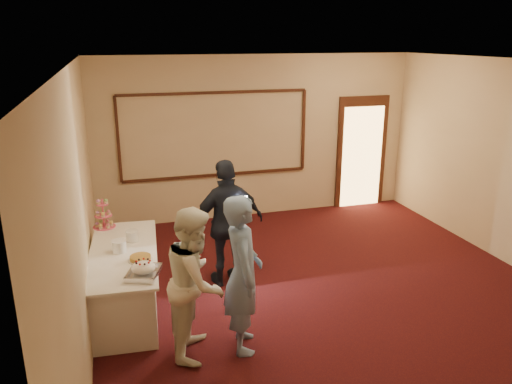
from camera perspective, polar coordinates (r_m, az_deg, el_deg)
The scene contains 14 objects.
floor at distance 6.73m, azimuth 8.93°, elevation -12.15°, with size 7.00×7.00×0.00m, color black.
room_walls at distance 6.01m, azimuth 9.82°, elevation 4.93°, with size 6.04×7.04×3.02m.
wall_molding at distance 9.07m, azimuth -4.65°, elevation 6.54°, with size 3.45×0.04×1.55m.
doorway at distance 10.18m, azimuth 11.96°, elevation 4.41°, with size 1.05×0.07×2.20m.
buffet_table at distance 6.53m, azimuth -14.70°, elevation -9.68°, with size 0.97×2.15×0.77m.
pavlova_tray at distance 5.69m, azimuth -12.73°, elevation -8.62°, with size 0.44×0.51×0.17m.
cupcake_stand at distance 7.17m, azimuth -17.04°, elevation -2.66°, with size 0.31×0.31×0.45m.
plate_stack_a at distance 6.35m, azimuth -15.37°, elevation -5.99°, with size 0.18×0.18×0.15m.
plate_stack_b at distance 6.63m, azimuth -13.97°, elevation -4.87°, with size 0.17×0.17×0.14m.
tart at distance 6.07m, azimuth -13.08°, elevation -7.39°, with size 0.29×0.29×0.06m.
man at distance 5.37m, azimuth -1.51°, elevation -9.35°, with size 0.64×0.42×1.76m, color #7FA3D8.
woman at distance 5.38m, azimuth -6.89°, elevation -10.11°, with size 0.80×0.62×1.64m, color white.
guest at distance 6.76m, azimuth -3.26°, elevation -3.57°, with size 1.03×0.43×1.76m, color black.
camera_flash at distance 6.48m, azimuth -1.32°, elevation -0.73°, with size 0.07×0.04×0.05m, color white.
Camera 1 is at (-2.62, -5.26, 3.29)m, focal length 35.00 mm.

